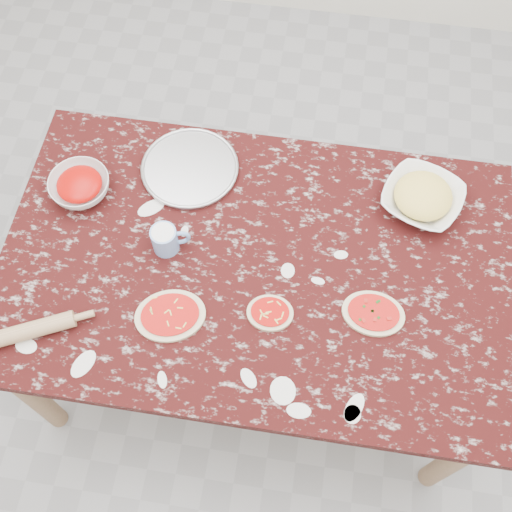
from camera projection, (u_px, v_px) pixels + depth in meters
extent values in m
plane|color=gray|center=(256.00, 345.00, 2.63)|extent=(4.00, 4.00, 0.00)
cube|color=black|center=(256.00, 266.00, 1.99)|extent=(1.60, 1.00, 0.04)
cube|color=#926952|center=(256.00, 275.00, 2.04)|extent=(1.50, 0.90, 0.08)
cylinder|color=#926952|center=(31.00, 394.00, 2.18)|extent=(0.07, 0.07, 0.71)
cylinder|color=#926952|center=(453.00, 460.00, 2.08)|extent=(0.07, 0.07, 0.71)
cylinder|color=#926952|center=(96.00, 192.00, 2.56)|extent=(0.07, 0.07, 0.71)
cylinder|color=#926952|center=(455.00, 239.00, 2.46)|extent=(0.07, 0.07, 0.71)
cylinder|color=#B2B2B7|center=(190.00, 169.00, 2.13)|extent=(0.43, 0.43, 0.01)
imported|color=white|center=(80.00, 186.00, 2.07)|extent=(0.26, 0.26, 0.06)
imported|color=white|center=(422.00, 199.00, 2.04)|extent=(0.32, 0.32, 0.06)
cylinder|color=#769DDD|center=(165.00, 240.00, 1.95)|extent=(0.08, 0.08, 0.10)
torus|color=#769DDD|center=(180.00, 238.00, 1.96)|extent=(0.07, 0.03, 0.07)
cylinder|color=silver|center=(163.00, 234.00, 1.92)|extent=(0.06, 0.06, 0.01)
ellipsoid|color=beige|center=(170.00, 316.00, 1.88)|extent=(0.25, 0.22, 0.01)
ellipsoid|color=red|center=(170.00, 315.00, 1.87)|extent=(0.21, 0.18, 0.00)
ellipsoid|color=beige|center=(270.00, 313.00, 1.89)|extent=(0.14, 0.12, 0.01)
ellipsoid|color=red|center=(270.00, 312.00, 1.88)|extent=(0.12, 0.10, 0.00)
ellipsoid|color=beige|center=(373.00, 314.00, 1.89)|extent=(0.20, 0.16, 0.01)
ellipsoid|color=red|center=(374.00, 312.00, 1.88)|extent=(0.16, 0.13, 0.00)
cylinder|color=tan|center=(32.00, 330.00, 1.84)|extent=(0.25, 0.15, 0.05)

